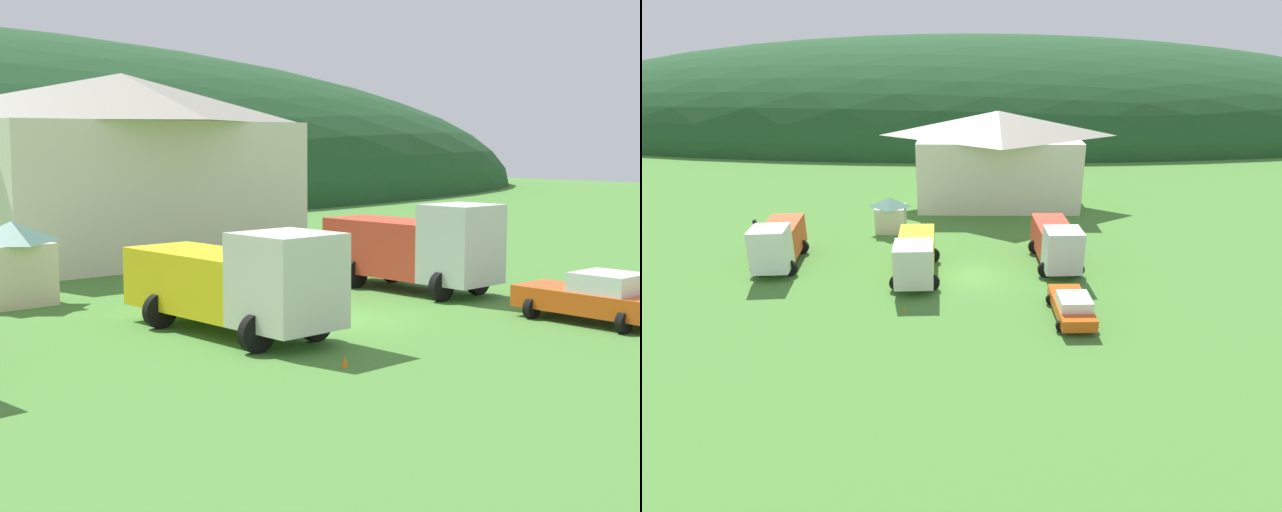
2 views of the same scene
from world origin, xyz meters
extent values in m
plane|color=#477F33|center=(0.00, 0.00, 0.00)|extent=(200.00, 200.00, 0.00)
cube|color=silver|center=(2.58, 18.62, 3.35)|extent=(15.33, 9.75, 6.70)
pyramid|color=gray|center=(2.58, 18.62, 7.87)|extent=(16.55, 10.53, 2.35)
cube|color=beige|center=(-6.95, 9.44, 1.11)|extent=(2.48, 2.15, 2.21)
pyramid|color=#4C7A6B|center=(-6.95, 9.44, 2.60)|extent=(2.67, 2.32, 0.77)
cube|color=silver|center=(-3.84, -2.15, 1.89)|extent=(2.65, 2.69, 2.69)
cube|color=black|center=(-3.83, -2.28, 2.49)|extent=(1.45, 2.12, 0.86)
cube|color=yellow|center=(-4.03, 1.74, 1.48)|extent=(2.78, 5.35, 1.85)
cylinder|color=black|center=(-2.73, -2.10, 0.55)|extent=(1.10, 0.30, 1.10)
cylinder|color=black|center=(-4.95, -2.21, 0.55)|extent=(1.10, 0.30, 1.10)
cylinder|color=black|center=(-2.96, 2.58, 0.55)|extent=(1.10, 0.30, 1.10)
cylinder|color=black|center=(-5.18, 2.47, 0.55)|extent=(1.10, 0.30, 1.10)
cube|color=silver|center=(6.18, 0.09, 2.01)|extent=(2.57, 2.38, 2.92)
cube|color=black|center=(6.19, -0.03, 2.66)|extent=(1.40, 1.88, 0.94)
cube|color=red|center=(6.03, 3.72, 1.62)|extent=(2.68, 5.08, 2.15)
cylinder|color=black|center=(7.27, 0.13, 0.55)|extent=(1.10, 0.30, 1.10)
cylinder|color=black|center=(5.09, 0.04, 0.55)|extent=(1.10, 0.30, 1.10)
cylinder|color=black|center=(7.08, 4.51, 0.55)|extent=(1.10, 0.30, 1.10)
cylinder|color=black|center=(4.91, 4.42, 0.55)|extent=(1.10, 0.30, 1.10)
cube|color=#DE5115|center=(5.82, -5.70, 0.69)|extent=(2.14, 4.91, 0.70)
cube|color=silver|center=(5.84, -6.28, 1.35)|extent=(1.89, 2.00, 0.62)
cylinder|color=black|center=(5.00, -7.38, 0.34)|extent=(0.68, 0.24, 0.68)
cylinder|color=black|center=(6.64, -4.02, 0.34)|extent=(0.68, 0.24, 0.68)
cylinder|color=black|center=(4.90, -4.08, 0.34)|extent=(0.68, 0.24, 0.68)
cone|color=orange|center=(-4.22, -5.00, 0.00)|extent=(0.36, 0.36, 0.62)
camera|label=1|loc=(-19.95, -22.27, 5.77)|focal=52.22mm
camera|label=2|loc=(-0.38, -33.22, 15.34)|focal=29.30mm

